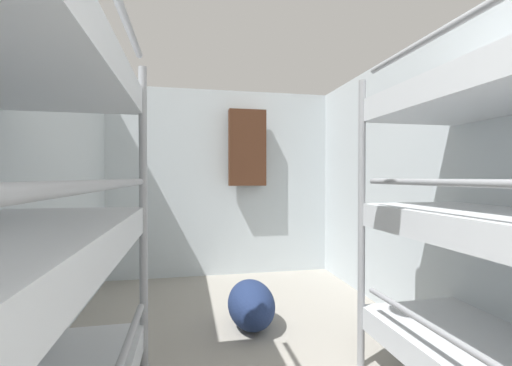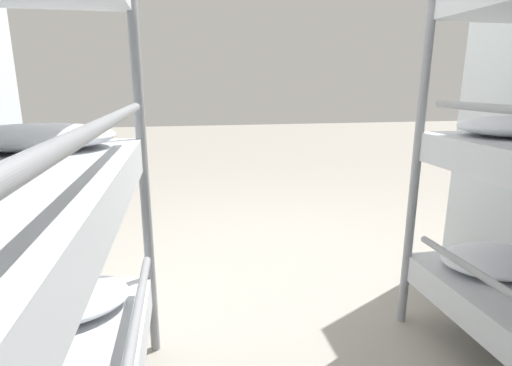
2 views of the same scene
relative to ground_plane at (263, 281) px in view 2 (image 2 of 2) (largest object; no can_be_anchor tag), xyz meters
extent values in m
plane|color=gray|center=(0.00, 0.00, 0.00)|extent=(20.00, 20.00, 0.00)
cylinder|color=gray|center=(-0.65, 0.57, 0.89)|extent=(0.04, 0.04, 1.78)
ellipsoid|color=white|center=(-0.99, 0.79, 0.43)|extent=(0.54, 0.40, 0.09)
cylinder|color=gray|center=(0.65, 0.57, 0.89)|extent=(0.04, 0.04, 1.78)
ellipsoid|color=white|center=(0.99, 0.79, 0.43)|extent=(0.54, 0.40, 0.09)
ellipsoid|color=white|center=(0.99, 0.79, 1.07)|extent=(0.54, 0.40, 0.09)
cylinder|color=gray|center=(0.65, 1.52, 1.16)|extent=(0.03, 1.65, 0.03)
camera|label=1|loc=(-0.41, 0.53, 1.18)|focal=24.00mm
camera|label=2|loc=(0.48, 2.32, 1.25)|focal=28.00mm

